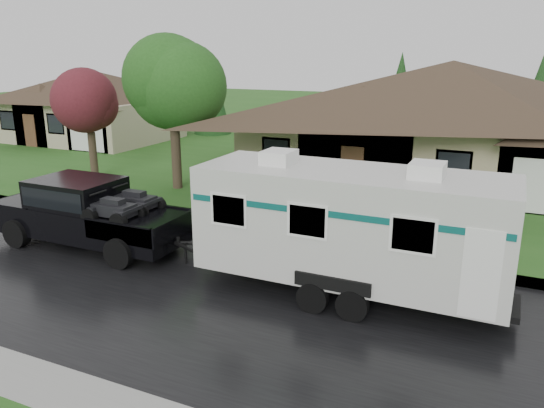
{
  "coord_description": "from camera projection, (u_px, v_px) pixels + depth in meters",
  "views": [
    {
      "loc": [
        4.98,
        -12.75,
        6.11
      ],
      "look_at": [
        -1.81,
        2.0,
        1.45
      ],
      "focal_mm": 35.0,
      "sensor_mm": 36.0,
      "label": 1
    }
  ],
  "objects": [
    {
      "name": "lawn",
      "position": [
        406.0,
        171.0,
        27.9
      ],
      "size": [
        140.0,
        26.0,
        0.15
      ],
      "primitive_type": "cube",
      "color": "#27591C",
      "rests_on": "ground"
    },
    {
      "name": "house_main",
      "position": [
        456.0,
        108.0,
        24.99
      ],
      "size": [
        19.44,
        10.8,
        6.9
      ],
      "color": "tan",
      "rests_on": "lawn"
    },
    {
      "name": "road",
      "position": [
        271.0,
        309.0,
        13.07
      ],
      "size": [
        140.0,
        8.0,
        0.01
      ],
      "primitive_type": "cube",
      "color": "black",
      "rests_on": "ground"
    },
    {
      "name": "tree_left_green",
      "position": [
        173.0,
        86.0,
        22.97
      ],
      "size": [
        3.97,
        3.97,
        6.58
      ],
      "color": "#382B1E",
      "rests_on": "lawn"
    },
    {
      "name": "house_far",
      "position": [
        94.0,
        99.0,
        36.6
      ],
      "size": [
        10.8,
        8.64,
        5.8
      ],
      "color": "tan",
      "rests_on": "lawn"
    },
    {
      "name": "curb",
      "position": [
        327.0,
        250.0,
        16.77
      ],
      "size": [
        140.0,
        0.5,
        0.15
      ],
      "primitive_type": "cube",
      "color": "gray",
      "rests_on": "ground"
    },
    {
      "name": "travel_trailer",
      "position": [
        350.0,
        224.0,
        13.37
      ],
      "size": [
        8.18,
        2.87,
        3.67
      ],
      "color": "beige",
      "rests_on": "ground"
    },
    {
      "name": "ground",
      "position": [
        301.0,
        279.0,
        14.82
      ],
      "size": [
        140.0,
        140.0,
        0.0
      ],
      "primitive_type": "plane",
      "color": "#27591C",
      "rests_on": "ground"
    },
    {
      "name": "tree_red",
      "position": [
        89.0,
        105.0,
        25.14
      ],
      "size": [
        3.09,
        3.09,
        5.12
      ],
      "color": "#382B1E",
      "rests_on": "lawn"
    },
    {
      "name": "pickup_truck",
      "position": [
        86.0,
        211.0,
        17.12
      ],
      "size": [
        6.63,
        2.52,
        2.21
      ],
      "color": "black",
      "rests_on": "ground"
    },
    {
      "name": "shrub_row",
      "position": [
        429.0,
        189.0,
        21.96
      ],
      "size": [
        13.6,
        1.0,
        1.0
      ],
      "color": "#143814",
      "rests_on": "lawn"
    }
  ]
}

